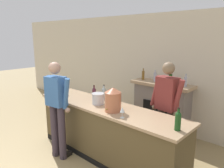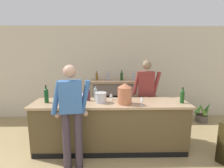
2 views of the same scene
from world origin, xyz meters
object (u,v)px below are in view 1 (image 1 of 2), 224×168
Objects in this scene: person_bartender at (166,108)px; wine_bottle_cabernet_heavy at (104,93)px; fireplace_stone at (161,107)px; ice_bucket_steel at (98,99)px; wine_bottle_burgundy_dark at (94,93)px; wine_bottle_merlot_tall at (64,86)px; wine_glass_front_left at (122,110)px; person_customer at (57,106)px; wine_glass_mid_counter at (113,99)px; wine_bottle_riesling_slim at (178,120)px; copper_dispenser at (113,99)px; wine_glass_back_row at (95,92)px.

person_bartender reaches higher than wine_bottle_cabernet_heavy.
fireplace_stone reaches higher than ice_bucket_steel.
fireplace_stone is 1.75m from wine_bottle_burgundy_dark.
wine_bottle_cabernet_heavy is (-1.16, -0.37, 0.13)m from person_bartender.
person_bartender is at bearing 16.63° from wine_bottle_merlot_tall.
wine_bottle_burgundy_dark is (-1.29, -0.50, 0.13)m from person_bartender.
person_customer is at bearing -163.92° from wine_glass_front_left.
ice_bucket_steel is at bearing -137.43° from wine_glass_mid_counter.
wine_bottle_riesling_slim is 2.12× the size of wine_glass_mid_counter.
wine_bottle_merlot_tall is (-1.07, 0.01, 0.06)m from ice_bucket_steel.
wine_glass_mid_counter is (-1.39, 0.25, -0.04)m from wine_bottle_riesling_slim.
person_customer is (-0.80, -2.27, 0.39)m from fireplace_stone.
ice_bucket_steel is 0.78× the size of wine_bottle_cabernet_heavy.
fireplace_stone is at bearing 102.61° from wine_glass_front_left.
wine_bottle_riesling_slim is at bearing 10.82° from wine_glass_front_left.
wine_bottle_riesling_slim is at bearing 14.00° from person_customer.
wine_bottle_riesling_slim is (2.67, -0.08, -0.02)m from wine_bottle_merlot_tall.
wine_bottle_merlot_tall is at bearing -172.19° from wine_glass_mid_counter.
ice_bucket_steel is at bearing 163.91° from wine_glass_front_left.
person_bartender is 0.95m from wine_glass_mid_counter.
person_bartender is (1.50, 1.22, 0.01)m from person_customer.
fireplace_stone reaches higher than wine_bottle_merlot_tall.
ice_bucket_steel is (-0.34, -1.69, 0.50)m from fireplace_stone.
wine_glass_mid_counter is at bearing -151.27° from person_bartender.
wine_bottle_riesling_slim is 0.84m from wine_glass_front_left.
wine_bottle_cabernet_heavy is at bearing -108.19° from fireplace_stone.
copper_dispenser is 1.15× the size of wine_bottle_merlot_tall.
ice_bucket_steel is at bearing -37.10° from wine_glass_back_row.
fireplace_stone is 1.90m from copper_dispenser.
wine_glass_mid_counter is (-0.26, 0.29, -0.10)m from copper_dispenser.
wine_glass_back_row is (-0.12, 0.15, -0.03)m from wine_bottle_burgundy_dark.
copper_dispenser is 1.29× the size of wine_bottle_riesling_slim.
ice_bucket_steel is at bearing -0.76° from wine_bottle_merlot_tall.
wine_bottle_burgundy_dark is (-1.86, 0.21, -0.01)m from wine_bottle_riesling_slim.
wine_glass_front_left is (1.15, -0.51, 0.02)m from wine_glass_back_row.
person_customer is 6.07× the size of wine_bottle_cabernet_heavy.
wine_glass_back_row is at bearing 21.94° from wine_bottle_merlot_tall.
person_customer is 5.76× the size of wine_bottle_riesling_slim.
wine_glass_mid_counter is (0.21, 0.19, -0.00)m from ice_bucket_steel.
copper_dispenser is 0.94m from wine_glass_back_row.
person_customer reaches higher than fireplace_stone.
wine_bottle_cabernet_heavy is 1.02m from wine_glass_front_left.
wine_bottle_merlot_tall is at bearing 135.83° from person_customer.
wine_bottle_burgundy_dark is at bearing -158.82° from person_bartender.
wine_bottle_riesling_slim reaches higher than ice_bucket_steel.
copper_dispenser is 0.34m from wine_glass_front_left.
wine_glass_mid_counter is (-0.13, -1.50, 0.50)m from fireplace_stone.
ice_bucket_steel is 0.30m from wine_bottle_burgundy_dark.
wine_glass_mid_counter is (0.47, 0.05, -0.03)m from wine_bottle_burgundy_dark.
wine_glass_back_row is at bearing 170.26° from wine_glass_mid_counter.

